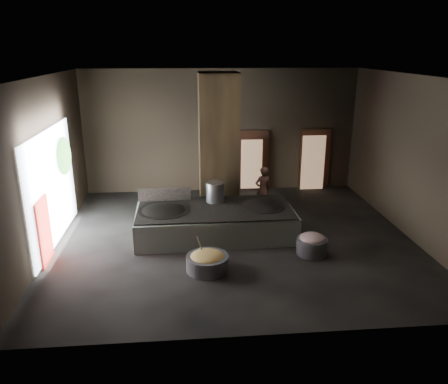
{
  "coord_description": "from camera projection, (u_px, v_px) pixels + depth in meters",
  "views": [
    {
      "loc": [
        -1.33,
        -11.41,
        5.2
      ],
      "look_at": [
        -0.26,
        0.42,
        1.25
      ],
      "focal_mm": 35.0,
      "sensor_mm": 36.0,
      "label": 1
    }
  ],
  "objects": [
    {
      "name": "doorway_near",
      "position": [
        253.0,
        161.0,
        16.5
      ],
      "size": [
        1.18,
        0.08,
        2.38
      ],
      "primitive_type": "cube",
      "color": "black",
      "rests_on": "ground"
    },
    {
      "name": "left_opening",
      "position": [
        52.0,
        187.0,
        11.8
      ],
      "size": [
        0.04,
        4.2,
        3.1
      ],
      "primitive_type": "cube",
      "color": "white",
      "rests_on": "ground"
    },
    {
      "name": "veg_fill",
      "position": [
        207.0,
        257.0,
        10.61
      ],
      "size": [
        0.85,
        0.85,
        0.26
      ],
      "primitive_type": "ellipsoid",
      "color": "#909A4A",
      "rests_on": "veg_basin"
    },
    {
      "name": "wok_right",
      "position": [
        261.0,
        209.0,
        12.66
      ],
      "size": [
        1.32,
        1.32,
        0.37
      ],
      "primitive_type": "ellipsoid",
      "color": "black",
      "rests_on": "hearth_platform"
    },
    {
      "name": "floor",
      "position": [
        234.0,
        239.0,
        12.56
      ],
      "size": [
        10.0,
        9.0,
        0.1
      ],
      "primitive_type": "cube",
      "color": "black",
      "rests_on": "ground"
    },
    {
      "name": "veg_basin",
      "position": [
        207.0,
        263.0,
        10.66
      ],
      "size": [
        1.11,
        1.11,
        0.38
      ],
      "primitive_type": "cylinder",
      "rotation": [
        0.0,
        0.0,
        -0.07
      ],
      "color": "slate",
      "rests_on": "ground"
    },
    {
      "name": "wok_left",
      "position": [
        164.0,
        213.0,
        12.33
      ],
      "size": [
        1.41,
        1.41,
        0.39
      ],
      "primitive_type": "ellipsoid",
      "color": "black",
      "rests_on": "hearth_platform"
    },
    {
      "name": "left_wall",
      "position": [
        43.0,
        166.0,
        11.4
      ],
      "size": [
        0.1,
        9.0,
        4.5
      ],
      "primitive_type": "cube",
      "color": "black",
      "rests_on": "ground"
    },
    {
      "name": "doorway_near_glow",
      "position": [
        252.0,
        164.0,
        16.25
      ],
      "size": [
        0.79,
        0.04,
        1.86
      ],
      "primitive_type": "cube",
      "color": "#8C6647",
      "rests_on": "ground"
    },
    {
      "name": "doorway_far",
      "position": [
        315.0,
        160.0,
        16.71
      ],
      "size": [
        1.18,
        0.08,
        2.38
      ],
      "primitive_type": "cube",
      "color": "black",
      "rests_on": "ground"
    },
    {
      "name": "ladle",
      "position": [
        201.0,
        247.0,
        10.67
      ],
      "size": [
        0.23,
        0.38,
        0.74
      ],
      "primitive_type": "cylinder",
      "rotation": [
        0.49,
        0.0,
        -0.5
      ],
      "color": "#A3A6AA",
      "rests_on": "veg_basin"
    },
    {
      "name": "wok_left_rim",
      "position": [
        164.0,
        211.0,
        12.31
      ],
      "size": [
        1.44,
        1.44,
        0.05
      ],
      "primitive_type": "cylinder",
      "color": "black",
      "rests_on": "hearth_platform"
    },
    {
      "name": "ceiling",
      "position": [
        236.0,
        74.0,
        11.1
      ],
      "size": [
        10.0,
        9.0,
        0.1
      ],
      "primitive_type": "cube",
      "color": "black",
      "rests_on": "back_wall"
    },
    {
      "name": "platform_cap",
      "position": [
        215.0,
        208.0,
        12.48
      ],
      "size": [
        4.39,
        2.11,
        0.03
      ],
      "primitive_type": "cube",
      "color": "black",
      "rests_on": "hearth_platform"
    },
    {
      "name": "doorway_far_glow",
      "position": [
        313.0,
        163.0,
        16.48
      ],
      "size": [
        0.88,
        0.04,
        2.07
      ],
      "primitive_type": "cube",
      "color": "#8C6647",
      "rests_on": "ground"
    },
    {
      "name": "right_wall",
      "position": [
        413.0,
        158.0,
        12.26
      ],
      "size": [
        0.1,
        9.0,
        4.5
      ],
      "primitive_type": "cube",
      "color": "black",
      "rests_on": "ground"
    },
    {
      "name": "pavilion_sliver",
      "position": [
        44.0,
        232.0,
        10.82
      ],
      "size": [
        0.05,
        0.9,
        1.7
      ],
      "primitive_type": "cube",
      "color": "maroon",
      "rests_on": "ground"
    },
    {
      "name": "meat_basin",
      "position": [
        312.0,
        246.0,
        11.48
      ],
      "size": [
        1.06,
        1.06,
        0.44
      ],
      "primitive_type": "cylinder",
      "rotation": [
        0.0,
        0.0,
        -0.4
      ],
      "color": "slate",
      "rests_on": "ground"
    },
    {
      "name": "pillar",
      "position": [
        219.0,
        147.0,
        13.6
      ],
      "size": [
        1.2,
        1.2,
        4.5
      ],
      "primitive_type": "cube",
      "color": "black",
      "rests_on": "ground"
    },
    {
      "name": "meat_fill",
      "position": [
        312.0,
        238.0,
        11.41
      ],
      "size": [
        0.67,
        0.67,
        0.26
      ],
      "primitive_type": "ellipsoid",
      "color": "#A46762",
      "rests_on": "meat_basin"
    },
    {
      "name": "front_wall",
      "position": [
        265.0,
        227.0,
        7.53
      ],
      "size": [
        10.0,
        0.1,
        4.5
      ],
      "primitive_type": "cube",
      "color": "black",
      "rests_on": "ground"
    },
    {
      "name": "cook",
      "position": [
        263.0,
        190.0,
        14.25
      ],
      "size": [
        0.66,
        0.53,
        1.55
      ],
      "primitive_type": "imported",
      "rotation": [
        0.0,
        0.0,
        3.47
      ],
      "color": "brown",
      "rests_on": "ground"
    },
    {
      "name": "wok_right_rim",
      "position": [
        261.0,
        206.0,
        12.64
      ],
      "size": [
        1.35,
        1.35,
        0.05
      ],
      "primitive_type": "cylinder",
      "color": "black",
      "rests_on": "hearth_platform"
    },
    {
      "name": "tree_silhouette",
      "position": [
        64.0,
        156.0,
        12.66
      ],
      "size": [
        0.28,
        1.1,
        1.1
      ],
      "primitive_type": "ellipsoid",
      "color": "#194714",
      "rests_on": "left_opening"
    },
    {
      "name": "stock_pot",
      "position": [
        215.0,
        192.0,
        12.9
      ],
      "size": [
        0.55,
        0.55,
        0.58
      ],
      "primitive_type": "cylinder",
      "color": "#A3A6AA",
      "rests_on": "hearth_platform"
    },
    {
      "name": "splash_guard",
      "position": [
        165.0,
        194.0,
        13.0
      ],
      "size": [
        1.56,
        0.1,
        0.39
      ],
      "primitive_type": "cube",
      "rotation": [
        0.0,
        0.0,
        0.03
      ],
      "color": "black",
      "rests_on": "hearth_platform"
    },
    {
      "name": "back_wall",
      "position": [
        221.0,
        131.0,
        16.13
      ],
      "size": [
        10.0,
        0.1,
        4.5
      ],
      "primitive_type": "cube",
      "color": "black",
      "rests_on": "ground"
    },
    {
      "name": "hearth_platform",
      "position": [
        215.0,
        222.0,
        12.61
      ],
      "size": [
        4.54,
        2.26,
        0.78
      ],
      "primitive_type": "cube",
      "rotation": [
        0.0,
        0.0,
        0.03
      ],
      "color": "#B5C9B5",
      "rests_on": "ground"
    }
  ]
}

